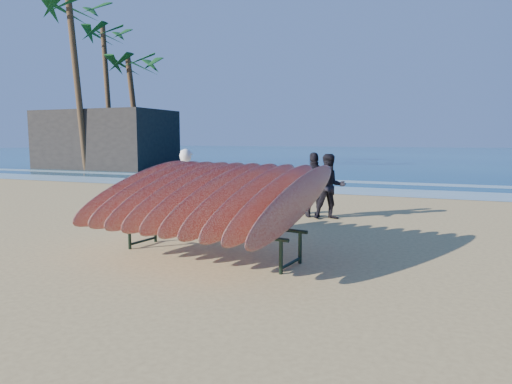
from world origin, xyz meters
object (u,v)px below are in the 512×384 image
at_px(palm_left, 74,12).
at_px(palm_right, 105,37).
at_px(surfboard_rack, 209,196).
at_px(person_white, 187,185).
at_px(building, 106,140).
at_px(palm_mid, 133,66).
at_px(person_dark_a, 330,187).
at_px(person_dark_b, 314,185).

relative_size(palm_left, palm_right, 0.99).
bearing_deg(palm_right, surfboard_rack, -47.19).
xyz_separation_m(surfboard_rack, person_white, (-1.98, 2.64, -0.15)).
bearing_deg(surfboard_rack, building, 141.93).
xyz_separation_m(building, palm_mid, (0.85, 1.92, 4.91)).
bearing_deg(palm_left, building, 95.55).
xyz_separation_m(surfboard_rack, building, (-16.73, 17.38, 0.85)).
relative_size(person_dark_a, building, 0.19).
height_order(building, palm_mid, palm_mid).
bearing_deg(palm_right, palm_left, -63.88).
bearing_deg(person_dark_a, palm_left, 121.30).
distance_m(building, palm_right, 8.82).
xyz_separation_m(person_dark_a, palm_mid, (-16.93, 15.15, 5.97)).
distance_m(person_white, person_dark_a, 3.38).
bearing_deg(person_white, palm_left, -36.32).
bearing_deg(surfboard_rack, person_dark_a, 83.84).
relative_size(surfboard_rack, building, 0.43).
height_order(person_white, palm_right, palm_right).
bearing_deg(person_dark_a, person_white, 178.98).
bearing_deg(palm_left, palm_right, 116.12).
height_order(person_dark_b, building, building).
distance_m(surfboard_rack, person_dark_a, 4.28).
bearing_deg(palm_mid, building, -113.91).
relative_size(surfboard_rack, palm_right, 0.35).
relative_size(person_dark_a, palm_left, 0.15).
distance_m(surfboard_rack, person_dark_b, 4.35).
height_order(surfboard_rack, person_white, person_white).
distance_m(surfboard_rack, person_white, 3.31).
height_order(person_dark_a, person_dark_b, person_dark_b).
bearing_deg(palm_left, surfboard_rack, -41.96).
bearing_deg(surfboard_rack, palm_mid, 137.48).
xyz_separation_m(person_white, palm_mid, (-13.90, 16.65, 5.91)).
bearing_deg(person_dark_b, palm_mid, -67.53).
xyz_separation_m(surfboard_rack, person_dark_b, (0.62, 4.30, -0.20)).
xyz_separation_m(person_white, palm_left, (-14.50, 12.18, 8.33)).
bearing_deg(palm_right, person_dark_a, -39.48).
relative_size(surfboard_rack, palm_left, 0.35).
bearing_deg(person_dark_b, surfboard_rack, 56.48).
bearing_deg(palm_right, palm_mid, -26.40).
distance_m(person_dark_a, palm_left, 22.18).
bearing_deg(building, palm_left, -84.45).
relative_size(surfboard_rack, person_dark_a, 2.28).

